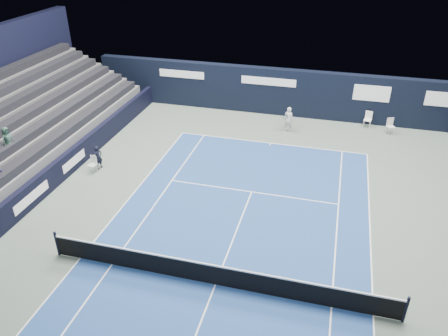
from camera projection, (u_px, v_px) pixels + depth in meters
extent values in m
plane|color=#546458|center=(229.00, 250.00, 17.45)|extent=(48.00, 48.00, 0.00)
cube|color=navy|center=(215.00, 285.00, 15.77)|extent=(10.97, 23.77, 0.01)
cube|color=white|center=(367.00, 120.00, 27.54)|extent=(0.52, 0.51, 0.04)
cube|color=white|center=(369.00, 115.00, 27.56)|extent=(0.44, 0.13, 0.53)
cylinder|color=white|center=(371.00, 123.00, 27.72)|extent=(0.03, 0.03, 0.46)
cylinder|color=white|center=(364.00, 122.00, 27.87)|extent=(0.03, 0.03, 0.46)
cylinder|color=white|center=(369.00, 125.00, 27.44)|extent=(0.03, 0.03, 0.46)
cylinder|color=white|center=(363.00, 124.00, 27.60)|extent=(0.03, 0.03, 0.46)
cube|color=white|center=(369.00, 114.00, 27.53)|extent=(0.37, 0.16, 0.34)
cube|color=silver|center=(391.00, 127.00, 26.68)|extent=(0.56, 0.55, 0.04)
cube|color=silver|center=(390.00, 121.00, 26.72)|extent=(0.41, 0.21, 0.52)
cylinder|color=silver|center=(392.00, 129.00, 26.97)|extent=(0.02, 0.02, 0.45)
cylinder|color=silver|center=(386.00, 129.00, 26.92)|extent=(0.02, 0.02, 0.45)
cylinder|color=silver|center=(394.00, 131.00, 26.67)|extent=(0.02, 0.02, 0.45)
cylinder|color=silver|center=(389.00, 132.00, 26.62)|extent=(0.02, 0.02, 0.45)
cube|color=silver|center=(92.00, 165.00, 22.63)|extent=(0.44, 0.43, 0.04)
cube|color=silver|center=(94.00, 159.00, 22.65)|extent=(0.39, 0.09, 0.46)
cylinder|color=silver|center=(97.00, 168.00, 22.80)|extent=(0.02, 0.02, 0.41)
cylinder|color=silver|center=(92.00, 166.00, 22.91)|extent=(0.02, 0.02, 0.41)
cylinder|color=silver|center=(93.00, 170.00, 22.54)|extent=(0.02, 0.02, 0.41)
cylinder|color=silver|center=(88.00, 169.00, 22.66)|extent=(0.02, 0.02, 0.41)
imported|color=black|center=(98.00, 157.00, 22.87)|extent=(0.47, 0.55, 1.28)
cube|color=white|center=(271.00, 143.00, 25.74)|extent=(10.97, 0.06, 0.00)
cube|color=white|center=(373.00, 316.00, 14.54)|extent=(0.06, 23.77, 0.00)
cube|color=white|center=(80.00, 258.00, 17.00)|extent=(0.06, 23.77, 0.00)
cube|color=white|center=(331.00, 307.00, 14.85)|extent=(0.06, 23.77, 0.00)
cube|color=white|center=(112.00, 264.00, 16.69)|extent=(0.06, 23.77, 0.00)
cube|color=white|center=(252.00, 192.00, 21.14)|extent=(8.23, 0.06, 0.00)
cube|color=white|center=(215.00, 285.00, 15.77)|extent=(0.06, 12.80, 0.00)
cube|color=white|center=(270.00, 144.00, 25.61)|extent=(0.06, 0.30, 0.00)
cylinder|color=black|center=(406.00, 310.00, 14.07)|extent=(0.10, 0.10, 1.10)
cylinder|color=black|center=(57.00, 243.00, 16.93)|extent=(0.10, 0.10, 1.10)
cube|color=black|center=(215.00, 275.00, 15.54)|extent=(12.80, 0.03, 0.86)
cube|color=white|center=(215.00, 266.00, 15.32)|extent=(12.80, 0.05, 0.06)
cube|color=black|center=(284.00, 92.00, 28.84)|extent=(26.00, 0.60, 3.10)
cube|color=silver|center=(182.00, 74.00, 29.77)|extent=(3.20, 0.02, 0.50)
cube|color=silver|center=(268.00, 81.00, 28.43)|extent=(3.60, 0.02, 0.50)
cube|color=silver|center=(372.00, 93.00, 27.07)|extent=(2.20, 0.02, 1.00)
cube|color=silver|center=(441.00, 99.00, 26.17)|extent=(1.80, 0.02, 0.90)
cube|color=black|center=(71.00, 161.00, 22.64)|extent=(0.30, 22.00, 1.20)
cube|color=silver|center=(32.00, 197.00, 19.66)|extent=(0.02, 2.40, 0.45)
cube|color=silver|center=(74.00, 161.00, 22.60)|extent=(0.02, 2.00, 0.45)
cube|color=#545557|center=(71.00, 147.00, 23.50)|extent=(0.90, 16.00, 1.65)
cube|color=#525154|center=(55.00, 141.00, 23.59)|extent=(0.90, 16.00, 2.10)
cube|color=#525355|center=(40.00, 136.00, 23.68)|extent=(0.90, 16.00, 2.55)
cube|color=#48484B|center=(25.00, 130.00, 23.77)|extent=(0.90, 16.00, 3.00)
cube|color=#4A494C|center=(10.00, 125.00, 23.86)|extent=(0.90, 16.00, 3.45)
cube|color=black|center=(67.00, 130.00, 22.99)|extent=(0.63, 15.20, 0.40)
cube|color=black|center=(51.00, 120.00, 22.97)|extent=(0.63, 15.20, 0.40)
cube|color=black|center=(34.00, 110.00, 22.95)|extent=(0.63, 15.20, 0.40)
cube|color=black|center=(17.00, 101.00, 22.93)|extent=(0.63, 15.20, 0.40)
cube|color=black|center=(1.00, 91.00, 22.90)|extent=(0.63, 15.20, 0.40)
imported|color=#2B483C|center=(7.00, 139.00, 20.05)|extent=(0.43, 0.62, 1.20)
imported|color=silver|center=(289.00, 119.00, 26.88)|extent=(0.66, 0.53, 1.58)
cylinder|color=black|center=(286.00, 117.00, 26.53)|extent=(0.03, 0.29, 0.13)
torus|color=black|center=(285.00, 117.00, 26.27)|extent=(0.30, 0.13, 0.29)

